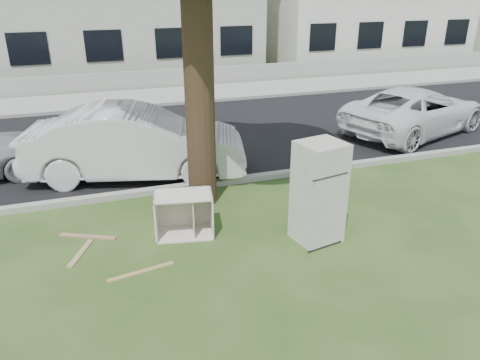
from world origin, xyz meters
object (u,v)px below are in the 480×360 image
object	(u,v)px
car_center	(136,143)
car_right	(415,111)
fridge	(319,192)
cabinet	(184,214)

from	to	relation	value
car_center	car_right	bearing A→B (deg)	-70.21
fridge	car_right	size ratio (longest dim) A/B	0.36
fridge	car_right	xyz separation A→B (m)	(5.30, 4.43, -0.20)
fridge	cabinet	xyz separation A→B (m)	(-2.03, 0.83, -0.47)
car_center	car_right	distance (m)	7.77
fridge	cabinet	world-z (taller)	fridge
fridge	car_center	xyz separation A→B (m)	(-2.44, 3.68, -0.07)
fridge	car_right	bearing A→B (deg)	28.62
car_right	car_center	bearing A→B (deg)	76.50
fridge	cabinet	size ratio (longest dim) A/B	1.76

